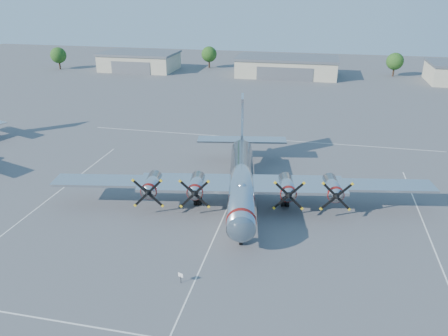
% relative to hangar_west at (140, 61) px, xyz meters
% --- Properties ---
extents(ground, '(260.00, 260.00, 0.00)m').
position_rel_hangar_west_xyz_m(ground, '(45.00, -81.96, -2.71)').
color(ground, '#525254').
rests_on(ground, ground).
extents(parking_lines, '(60.00, 50.08, 0.01)m').
position_rel_hangar_west_xyz_m(parking_lines, '(45.00, -83.71, -2.71)').
color(parking_lines, silver).
rests_on(parking_lines, ground).
extents(hangar_west, '(22.60, 14.60, 5.40)m').
position_rel_hangar_west_xyz_m(hangar_west, '(0.00, 0.00, 0.00)').
color(hangar_west, '#B3AC8E').
rests_on(hangar_west, ground).
extents(hangar_center, '(28.60, 14.60, 5.40)m').
position_rel_hangar_west_xyz_m(hangar_center, '(45.00, -0.00, -0.00)').
color(hangar_center, '#B3AC8E').
rests_on(hangar_center, ground).
extents(tree_far_west, '(4.80, 4.80, 6.64)m').
position_rel_hangar_west_xyz_m(tree_far_west, '(-25.00, -3.96, 1.51)').
color(tree_far_west, '#382619').
rests_on(tree_far_west, ground).
extents(tree_west, '(4.80, 4.80, 6.64)m').
position_rel_hangar_west_xyz_m(tree_west, '(20.00, 8.04, 1.51)').
color(tree_west, '#382619').
rests_on(tree_west, ground).
extents(tree_east, '(4.80, 4.80, 6.64)m').
position_rel_hangar_west_xyz_m(tree_east, '(75.00, 6.04, 1.51)').
color(tree_east, '#382619').
rests_on(tree_east, ground).
extents(main_bomber_b29, '(48.74, 37.42, 9.77)m').
position_rel_hangar_west_xyz_m(main_bomber_b29, '(46.13, -79.80, -2.71)').
color(main_bomber_b29, silver).
rests_on(main_bomber_b29, ground).
extents(info_placard, '(0.51, 0.22, 1.01)m').
position_rel_hangar_west_xyz_m(info_placard, '(43.86, -97.31, -2.00)').
color(info_placard, black).
rests_on(info_placard, ground).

